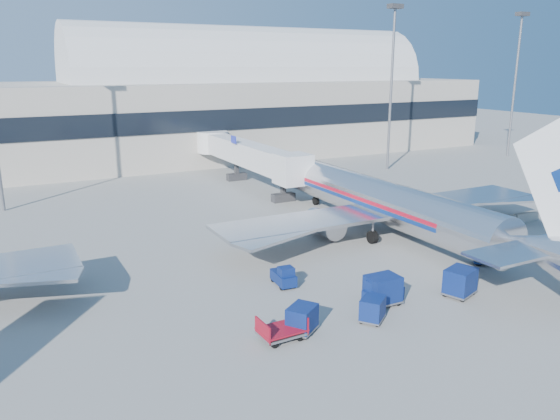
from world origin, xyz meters
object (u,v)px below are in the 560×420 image
barrier_mid (502,221)px  tug_right (487,257)px  tug_lead (382,293)px  tug_left (284,276)px  cart_solo_far (547,248)px  jetbridge_near (243,153)px  barrier_far (526,217)px  cart_train_a (383,289)px  mast_east (392,64)px  airliner_main (391,204)px  cart_open_red (282,331)px  cart_train_b (373,309)px  barrier_near (476,226)px  cart_solo_near (460,281)px  cart_train_c (302,319)px  mast_far_east (517,64)px

barrier_mid → tug_right: bearing=-144.3°
tug_lead → tug_left: (-4.02, 5.60, -0.11)m
barrier_mid → cart_solo_far: (-4.47, -8.08, 0.49)m
jetbridge_near → tug_right: bearing=-83.0°
barrier_far → cart_train_a: 25.59m
jetbridge_near → mast_east: (22.40, -0.81, 10.86)m
tug_lead → tug_right: tug_lead is taller
jetbridge_near → barrier_mid: 32.09m
airliner_main → barrier_mid: (11.30, -2.51, -2.48)m
barrier_far → tug_left: (-28.17, -3.09, 0.21)m
cart_open_red → tug_lead: bearing=6.2°
airliner_main → cart_train_a: (-9.48, -11.16, -1.92)m
cart_train_b → cart_open_red: (-5.77, 0.50, -0.30)m
jetbridge_near → tug_lead: jetbridge_near is taller
barrier_mid → barrier_near: bearing=180.0°
cart_solo_near → cart_solo_far: bearing=-9.8°
jetbridge_near → barrier_mid: jetbridge_near is taller
tug_right → cart_train_a: cart_train_a is taller
barrier_near → cart_open_red: barrier_near is taller
tug_left → cart_open_red: tug_left is taller
barrier_near → cart_train_c: (-23.85, -9.56, 0.40)m
mast_east → mast_far_east: size_ratio=1.00×
mast_east → cart_train_b: mast_east is taller
mast_far_east → tug_left: size_ratio=9.77×
barrier_near → cart_train_a: bearing=-153.7°
tug_left → cart_train_c: size_ratio=1.02×
airliner_main → cart_solo_near: bearing=-108.5°
mast_east → tug_lead: mast_east is taller
mast_east → cart_train_a: mast_east is taller
cart_train_b → cart_train_c: bearing=133.8°
cart_open_red → mast_far_east: bearing=29.6°
airliner_main → jetbridge_near: airliner_main is taller
jetbridge_near → tug_left: 33.96m
jetbridge_near → barrier_far: jetbridge_near is taller
mast_east → mast_far_east: (25.00, 0.00, 0.00)m
barrier_mid → cart_solo_near: bearing=-147.3°
barrier_near → barrier_far: size_ratio=1.00×
mast_far_east → jetbridge_near: bearing=179.0°
tug_right → cart_train_b: cart_train_b is taller
jetbridge_near → mast_far_east: size_ratio=1.22×
mast_far_east → tug_lead: bearing=-146.1°
barrier_near → barrier_far: bearing=0.0°
cart_solo_near → jetbridge_near: bearing=68.0°
jetbridge_near → mast_east: 24.91m
mast_east → cart_solo_near: (-24.16, -37.93, -13.80)m
mast_far_east → airliner_main: bearing=-150.5°
airliner_main → tug_lead: bearing=-130.5°
mast_far_east → tug_lead: (-54.56, -36.69, -14.02)m
barrier_mid → cart_train_c: bearing=-160.6°
tug_left → cart_train_a: cart_train_a is taller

